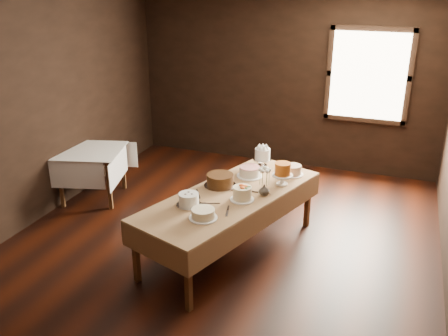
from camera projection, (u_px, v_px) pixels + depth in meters
floor at (218, 247)px, 5.84m from camera, size 5.00×6.00×0.01m
ceiling at (217, 1)px, 4.79m from camera, size 5.00×6.00×0.01m
wall_back at (285, 82)px, 7.92m from camera, size 5.00×0.02×2.80m
wall_front at (22, 295)px, 2.72m from camera, size 5.00×0.02×2.80m
wall_left at (33, 114)px, 6.13m from camera, size 0.02×6.00×2.80m
window at (368, 76)px, 7.36m from camera, size 1.10×0.05×1.30m
display_table at (230, 198)px, 5.52m from camera, size 1.65×2.56×0.74m
side_table at (91, 156)px, 6.89m from camera, size 1.07×1.07×0.73m
cake_meringue at (262, 158)px, 6.24m from camera, size 0.24×0.24×0.25m
cake_speckled at (293, 170)px, 6.00m from camera, size 0.26×0.26×0.13m
cake_lattice at (250, 172)px, 5.95m from camera, size 0.31×0.31×0.12m
cake_caramel at (282, 175)px, 5.70m from camera, size 0.26×0.26×0.28m
cake_chocolate at (220, 180)px, 5.68m from camera, size 0.38×0.38×0.15m
cake_flowers at (242, 194)px, 5.33m from camera, size 0.27×0.27×0.16m
cake_swirl at (189, 200)px, 5.21m from camera, size 0.29×0.29×0.14m
cake_cream at (203, 214)px, 4.94m from camera, size 0.29×0.29×0.10m
cake_server_a at (213, 203)px, 5.27m from camera, size 0.23×0.11×0.01m
cake_server_b at (227, 213)px, 5.06m from camera, size 0.08×0.24×0.01m
cake_server_c at (241, 186)px, 5.69m from camera, size 0.11×0.23×0.01m
cake_server_d at (265, 193)px, 5.51m from camera, size 0.24×0.03×0.01m
cake_server_e at (199, 196)px, 5.45m from camera, size 0.15×0.22×0.01m
flower_vase at (264, 190)px, 5.45m from camera, size 0.15×0.15×0.13m
flower_bouquet at (265, 175)px, 5.38m from camera, size 0.14×0.14×0.20m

